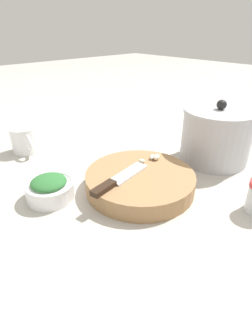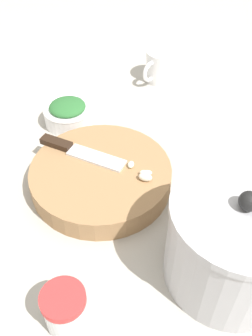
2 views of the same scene
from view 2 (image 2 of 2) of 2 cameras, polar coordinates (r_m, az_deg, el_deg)
The scene contains 8 objects.
ground_plane at distance 0.79m, azimuth 1.35°, elevation -0.05°, with size 5.00×5.00×0.00m, color #B2ADA3.
cutting_board at distance 0.74m, azimuth -3.84°, elevation -1.30°, with size 0.28×0.28×0.05m.
chef_knife at distance 0.76m, azimuth -7.55°, elevation 2.68°, with size 0.06×0.19×0.01m.
garlic_cloves at distance 0.70m, azimuth 2.59°, elevation -0.83°, with size 0.04×0.07×0.02m.
herb_bowl at distance 0.90m, azimuth -8.80°, elevation 8.28°, with size 0.12×0.12×0.06m.
spice_jar at distance 0.57m, azimuth -9.24°, elevation -20.50°, with size 0.06×0.06×0.07m.
coffee_mug at distance 1.06m, azimuth 5.40°, elevation 15.22°, with size 0.12×0.09×0.08m.
stock_pot at distance 0.59m, azimuth 16.23°, elevation -10.85°, with size 0.21×0.21×0.19m.
Camera 2 is at (0.47, 0.31, 0.55)m, focal length 40.00 mm.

